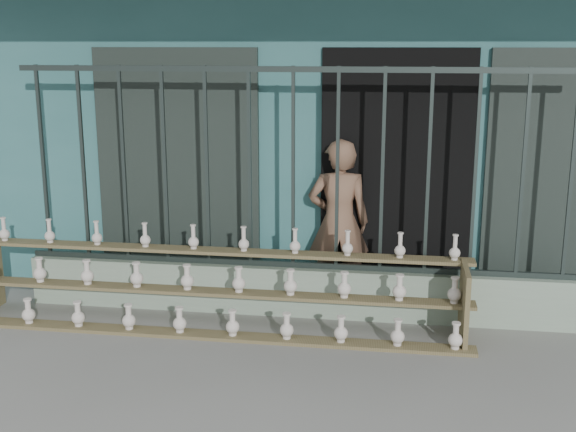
# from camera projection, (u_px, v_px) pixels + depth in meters

# --- Properties ---
(ground) EXTENTS (60.00, 60.00, 0.00)m
(ground) POSITION_uv_depth(u_px,v_px,m) (268.00, 376.00, 5.43)
(ground) COLOR slate
(workshop_building) EXTENTS (7.40, 6.60, 3.21)m
(workshop_building) POSITION_uv_depth(u_px,v_px,m) (327.00, 109.00, 9.11)
(workshop_building) COLOR #306667
(workshop_building) RESTS_ON ground
(parapet_wall) EXTENTS (5.00, 0.20, 0.45)m
(parapet_wall) POSITION_uv_depth(u_px,v_px,m) (293.00, 290.00, 6.62)
(parapet_wall) COLOR gray
(parapet_wall) RESTS_ON ground
(security_fence) EXTENTS (5.00, 0.04, 1.80)m
(security_fence) POSITION_uv_depth(u_px,v_px,m) (293.00, 170.00, 6.36)
(security_fence) COLOR #283330
(security_fence) RESTS_ON parapet_wall
(shelf_rack) EXTENTS (4.50, 0.68, 0.85)m
(shelf_rack) POSITION_uv_depth(u_px,v_px,m) (212.00, 288.00, 6.29)
(shelf_rack) COLOR brown
(shelf_rack) RESTS_ON ground
(elderly_woman) EXTENTS (0.62, 0.45, 1.59)m
(elderly_woman) POSITION_uv_depth(u_px,v_px,m) (339.00, 222.00, 6.79)
(elderly_woman) COLOR brown
(elderly_woman) RESTS_ON ground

